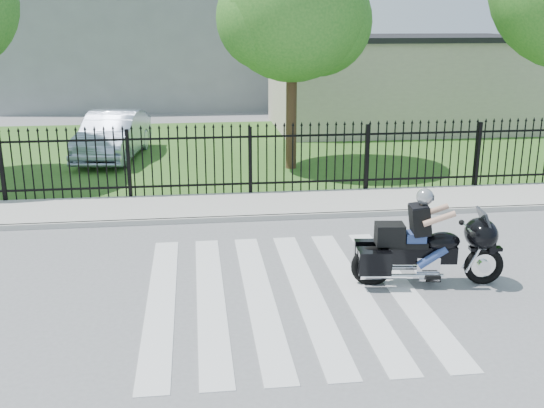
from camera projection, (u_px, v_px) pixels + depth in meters
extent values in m
plane|color=slate|center=(283.00, 294.00, 10.52)|extent=(120.00, 120.00, 0.00)
cube|color=#ADAAA3|center=(254.00, 205.00, 15.27)|extent=(40.00, 2.00, 0.12)
cube|color=#ADAAA3|center=(259.00, 218.00, 14.32)|extent=(40.00, 0.12, 0.12)
cube|color=#316020|center=(235.00, 150.00, 21.95)|extent=(40.00, 12.00, 0.02)
cube|color=black|center=(250.00, 183.00, 16.14)|extent=(26.00, 0.04, 0.05)
cube|color=black|center=(250.00, 137.00, 15.80)|extent=(26.00, 0.04, 0.05)
cylinder|color=#382316|center=(291.00, 99.00, 18.68)|extent=(0.32, 0.32, 4.16)
sphere|color=#24641C|center=(292.00, 7.00, 17.95)|extent=(4.20, 4.20, 4.20)
cube|color=beige|center=(398.00, 84.00, 26.09)|extent=(10.00, 6.00, 3.50)
cube|color=black|center=(400.00, 38.00, 25.57)|extent=(10.20, 6.20, 0.20)
torus|color=black|center=(484.00, 266.00, 10.86)|extent=(0.69, 0.21, 0.68)
torus|color=black|center=(372.00, 266.00, 10.85)|extent=(0.73, 0.23, 0.72)
cube|color=black|center=(419.00, 254.00, 10.79)|extent=(1.30, 0.38, 0.29)
ellipsoid|color=black|center=(443.00, 242.00, 10.73)|extent=(0.65, 0.46, 0.32)
cube|color=black|center=(408.00, 244.00, 10.74)|extent=(0.67, 0.39, 0.10)
cube|color=silver|center=(427.00, 263.00, 10.84)|extent=(0.42, 0.34, 0.29)
ellipsoid|color=black|center=(481.00, 234.00, 10.69)|extent=(0.61, 0.76, 0.53)
cube|color=black|center=(390.00, 234.00, 10.69)|extent=(0.51, 0.43, 0.35)
cube|color=navy|center=(415.00, 237.00, 10.70)|extent=(0.37, 0.33, 0.18)
sphere|color=#97999E|center=(425.00, 197.00, 10.51)|extent=(0.28, 0.28, 0.28)
imported|color=#9FADC8|center=(113.00, 135.00, 20.40)|extent=(2.19, 4.70, 1.49)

